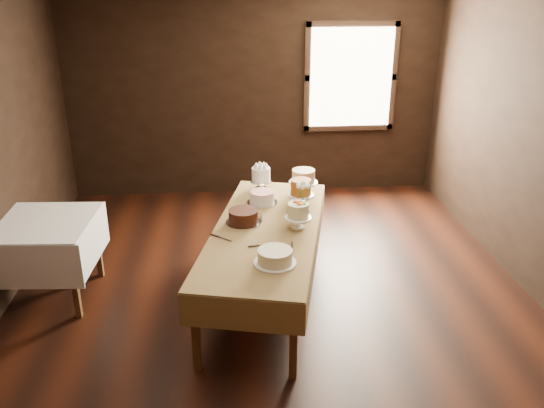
{
  "coord_description": "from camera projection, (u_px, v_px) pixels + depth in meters",
  "views": [
    {
      "loc": [
        -0.4,
        -4.46,
        2.91
      ],
      "look_at": [
        0.0,
        0.2,
        0.95
      ],
      "focal_mm": 36.72,
      "sensor_mm": 36.0,
      "label": 1
    }
  ],
  "objects": [
    {
      "name": "cake_server_e",
      "position": [
        225.0,
        239.0,
        4.87
      ],
      "size": [
        0.2,
        0.18,
        0.01
      ],
      "primitive_type": "cube",
      "rotation": [
        0.0,
        0.0,
        -0.72
      ],
      "color": "silver",
      "rests_on": "display_table"
    },
    {
      "name": "cake_lattice",
      "position": [
        262.0,
        198.0,
        5.62
      ],
      "size": [
        0.35,
        0.35,
        0.12
      ],
      "color": "silver",
      "rests_on": "display_table"
    },
    {
      "name": "window",
      "position": [
        351.0,
        78.0,
        7.45
      ],
      "size": [
        1.1,
        0.05,
        1.3
      ],
      "primitive_type": "cube",
      "color": "#FFEABF",
      "rests_on": "wall_back"
    },
    {
      "name": "cake_server_b",
      "position": [
        292.0,
        251.0,
        4.66
      ],
      "size": [
        0.06,
        0.24,
        0.01
      ],
      "primitive_type": "cube",
      "rotation": [
        0.0,
        0.0,
        -1.7
      ],
      "color": "silver",
      "rests_on": "display_table"
    },
    {
      "name": "cake_meringue",
      "position": [
        261.0,
        179.0,
        5.96
      ],
      "size": [
        0.24,
        0.24,
        0.25
      ],
      "color": "silver",
      "rests_on": "display_table"
    },
    {
      "name": "cake_speckled",
      "position": [
        303.0,
        182.0,
        5.86
      ],
      "size": [
        0.33,
        0.33,
        0.27
      ],
      "color": "white",
      "rests_on": "display_table"
    },
    {
      "name": "display_table",
      "position": [
        266.0,
        233.0,
        5.11
      ],
      "size": [
        1.45,
        2.54,
        0.74
      ],
      "rotation": [
        0.0,
        0.0,
        -0.23
      ],
      "color": "#462913",
      "rests_on": "ground"
    },
    {
      "name": "side_table",
      "position": [
        41.0,
        231.0,
        5.15
      ],
      "size": [
        0.99,
        0.99,
        0.79
      ],
      "rotation": [
        0.0,
        0.0,
        -0.07
      ],
      "color": "#462913",
      "rests_on": "ground"
    },
    {
      "name": "cake_flowers",
      "position": [
        298.0,
        217.0,
        5.05
      ],
      "size": [
        0.25,
        0.25,
        0.25
      ],
      "color": "white",
      "rests_on": "display_table"
    },
    {
      "name": "cake_chocolate",
      "position": [
        243.0,
        217.0,
        5.17
      ],
      "size": [
        0.38,
        0.38,
        0.13
      ],
      "color": "silver",
      "rests_on": "display_table"
    },
    {
      "name": "floor",
      "position": [
        274.0,
        305.0,
        5.26
      ],
      "size": [
        5.0,
        6.0,
        0.01
      ],
      "primitive_type": "cube",
      "color": "black",
      "rests_on": "ground"
    },
    {
      "name": "cake_server_c",
      "position": [
        261.0,
        215.0,
        5.36
      ],
      "size": [
        0.03,
        0.24,
        0.01
      ],
      "primitive_type": "cube",
      "rotation": [
        0.0,
        0.0,
        1.53
      ],
      "color": "silver",
      "rests_on": "display_table"
    },
    {
      "name": "cake_caramel",
      "position": [
        301.0,
        195.0,
        5.5
      ],
      "size": [
        0.26,
        0.26,
        0.3
      ],
      "color": "white",
      "rests_on": "display_table"
    },
    {
      "name": "cake_server_a",
      "position": [
        267.0,
        245.0,
        4.77
      ],
      "size": [
        0.24,
        0.06,
        0.01
      ],
      "primitive_type": "cube",
      "rotation": [
        0.0,
        0.0,
        0.16
      ],
      "color": "silver",
      "rests_on": "display_table"
    },
    {
      "name": "flower_vase",
      "position": [
        303.0,
        210.0,
        5.29
      ],
      "size": [
        0.19,
        0.19,
        0.14
      ],
      "primitive_type": "imported",
      "rotation": [
        0.0,
        0.0,
        4.16
      ],
      "color": "#2D2823",
      "rests_on": "display_table"
    },
    {
      "name": "cake_cream",
      "position": [
        275.0,
        257.0,
        4.45
      ],
      "size": [
        0.35,
        0.35,
        0.12
      ],
      "color": "white",
      "rests_on": "display_table"
    },
    {
      "name": "wall_back",
      "position": [
        254.0,
        93.0,
        7.47
      ],
      "size": [
        5.0,
        0.02,
        2.8
      ],
      "primitive_type": "cube",
      "color": "black",
      "rests_on": "ground"
    },
    {
      "name": "flower_bouquet",
      "position": [
        303.0,
        192.0,
        5.22
      ],
      "size": [
        0.14,
        0.14,
        0.2
      ],
      "primitive_type": null,
      "color": "white",
      "rests_on": "flower_vase"
    }
  ]
}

